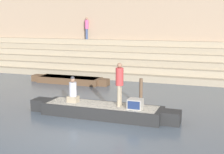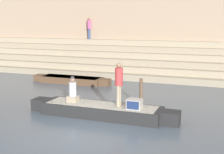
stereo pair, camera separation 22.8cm
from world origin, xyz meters
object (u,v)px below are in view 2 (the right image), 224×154
(tv_set, at_px, (134,104))
(moored_boat_shore, at_px, (71,80))
(mooring_post, at_px, (141,93))
(person_standing, at_px, (119,81))
(person_on_steps, at_px, (89,27))
(person_rowing, at_px, (73,91))
(rowboat_main, at_px, (101,110))

(tv_set, height_order, moored_boat_shore, tv_set)
(moored_boat_shore, bearing_deg, mooring_post, -32.13)
(person_standing, distance_m, mooring_post, 2.06)
(moored_boat_shore, relative_size, person_on_steps, 3.04)
(tv_set, relative_size, moored_boat_shore, 0.11)
(person_rowing, xyz_separation_m, tv_set, (2.65, -0.14, -0.25))
(person_rowing, height_order, moored_boat_shore, person_rowing)
(person_standing, xyz_separation_m, moored_boat_shore, (-5.03, 5.59, -1.26))
(person_standing, bearing_deg, rowboat_main, -165.59)
(person_standing, xyz_separation_m, person_on_steps, (-6.27, 11.02, 1.85))
(person_rowing, height_order, mooring_post, person_rowing)
(person_rowing, relative_size, tv_set, 1.96)
(moored_boat_shore, height_order, person_on_steps, person_on_steps)
(person_standing, xyz_separation_m, tv_set, (0.68, -0.19, -0.79))
(mooring_post, relative_size, person_on_steps, 0.77)
(person_standing, height_order, person_rowing, person_standing)
(tv_set, bearing_deg, moored_boat_shore, 126.60)
(person_rowing, relative_size, mooring_post, 0.84)
(tv_set, xyz_separation_m, moored_boat_shore, (-5.72, 5.78, -0.47))
(person_standing, bearing_deg, mooring_post, 87.89)
(rowboat_main, distance_m, tv_set, 1.46)
(mooring_post, bearing_deg, tv_set, -81.55)
(moored_boat_shore, relative_size, mooring_post, 3.97)
(moored_boat_shore, distance_m, person_on_steps, 6.38)
(rowboat_main, bearing_deg, person_on_steps, 114.11)
(mooring_post, distance_m, person_on_steps, 11.64)
(rowboat_main, distance_m, person_on_steps, 12.76)
(moored_boat_shore, xyz_separation_m, person_on_steps, (-1.24, 5.43, 3.10))
(tv_set, distance_m, moored_boat_shore, 8.14)
(mooring_post, bearing_deg, person_standing, -101.69)
(mooring_post, xyz_separation_m, person_on_steps, (-6.65, 9.17, 2.68))
(person_standing, xyz_separation_m, mooring_post, (0.38, 1.84, -0.83))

